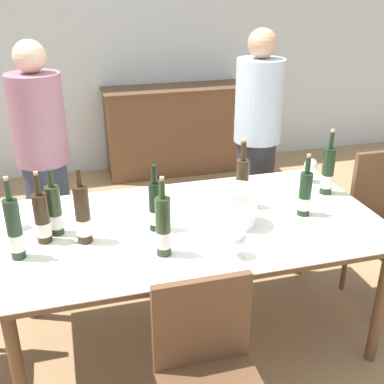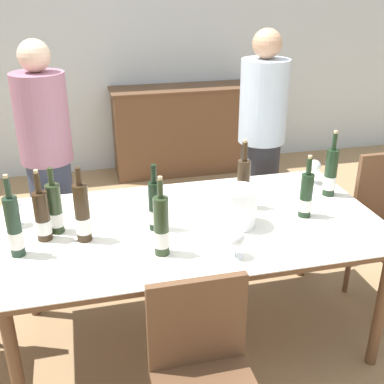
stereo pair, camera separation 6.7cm
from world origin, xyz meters
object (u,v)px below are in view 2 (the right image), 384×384
(wine_bottle_2, at_px, (243,185))
(wine_bottle_1, at_px, (155,207))
(dining_table, at_px, (192,233))
(person_host, at_px, (49,169))
(sideboard_cabinet, at_px, (182,130))
(wine_bottle_7, at_px, (161,228))
(wine_bottle_3, at_px, (55,210))
(person_guest_left, at_px, (261,149))
(wine_glass_2, at_px, (314,167))
(wine_bottle_8, at_px, (83,215))
(wine_glass_1, at_px, (236,239))
(wine_bottle_5, at_px, (331,174))
(wine_bottle_4, at_px, (42,217))
(chair_near_front, at_px, (204,370))
(ice_bucket, at_px, (238,206))
(wine_bottle_0, at_px, (14,228))
(wine_bottle_6, at_px, (306,196))
(wine_glass_0, at_px, (14,208))

(wine_bottle_2, bearing_deg, wine_bottle_1, -165.53)
(dining_table, height_order, person_host, person_host)
(wine_bottle_2, distance_m, person_host, 1.30)
(sideboard_cabinet, relative_size, wine_bottle_7, 3.77)
(wine_bottle_3, bearing_deg, person_guest_left, 28.95)
(wine_glass_2, bearing_deg, wine_bottle_7, -150.83)
(wine_bottle_8, bearing_deg, wine_bottle_7, -32.10)
(person_guest_left, bearing_deg, wine_bottle_3, -151.05)
(dining_table, relative_size, wine_bottle_8, 5.24)
(person_guest_left, bearing_deg, wine_glass_1, -116.08)
(wine_bottle_2, height_order, wine_bottle_5, wine_bottle_2)
(wine_bottle_4, xyz_separation_m, chair_near_front, (0.61, -0.78, -0.39))
(ice_bucket, relative_size, wine_bottle_8, 0.54)
(wine_glass_1, bearing_deg, wine_bottle_0, 165.18)
(wine_bottle_0, bearing_deg, dining_table, 7.57)
(ice_bucket, relative_size, person_guest_left, 0.13)
(wine_bottle_5, xyz_separation_m, wine_glass_2, (-0.01, 0.18, -0.03))
(wine_bottle_2, relative_size, wine_bottle_6, 1.14)
(wine_bottle_2, distance_m, wine_bottle_4, 1.08)
(wine_bottle_1, relative_size, wine_bottle_2, 0.89)
(wine_bottle_7, bearing_deg, wine_bottle_5, 21.04)
(wine_bottle_4, distance_m, wine_bottle_8, 0.20)
(dining_table, xyz_separation_m, wine_bottle_0, (-0.87, -0.12, 0.20))
(dining_table, height_order, wine_glass_2, wine_glass_2)
(wine_bottle_5, bearing_deg, wine_glass_0, 178.66)
(wine_bottle_0, bearing_deg, wine_bottle_8, 12.53)
(wine_bottle_0, xyz_separation_m, wine_bottle_6, (1.49, 0.05, -0.02))
(sideboard_cabinet, bearing_deg, wine_bottle_6, -88.46)
(wine_bottle_8, bearing_deg, wine_glass_2, 15.04)
(wine_bottle_7, bearing_deg, wine_bottle_0, 167.15)
(wine_bottle_4, bearing_deg, wine_bottle_3, 47.10)
(ice_bucket, height_order, wine_glass_1, ice_bucket)
(wine_bottle_6, relative_size, wine_glass_2, 2.25)
(wine_bottle_2, xyz_separation_m, wine_bottle_5, (0.56, 0.04, -0.00))
(wine_bottle_3, height_order, chair_near_front, wine_bottle_3)
(wine_bottle_4, bearing_deg, chair_near_front, -51.82)
(wine_glass_2, bearing_deg, wine_bottle_3, -170.38)
(wine_bottle_0, relative_size, person_host, 0.25)
(wine_bottle_7, relative_size, wine_glass_1, 2.76)
(wine_bottle_7, distance_m, wine_bottle_8, 0.41)
(wine_bottle_2, xyz_separation_m, wine_bottle_8, (-0.88, -0.16, 0.00))
(wine_bottle_1, bearing_deg, wine_bottle_7, -92.82)
(ice_bucket, xyz_separation_m, wine_bottle_6, (0.39, 0.01, 0.01))
(dining_table, distance_m, wine_bottle_0, 0.90)
(dining_table, bearing_deg, chair_near_front, -100.36)
(wine_glass_1, bearing_deg, person_guest_left, 63.92)
(wine_bottle_3, height_order, wine_bottle_4, wine_bottle_4)
(sideboard_cabinet, relative_size, person_guest_left, 0.90)
(wine_bottle_0, bearing_deg, wine_bottle_3, 46.82)
(wine_bottle_7, relative_size, chair_near_front, 0.45)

